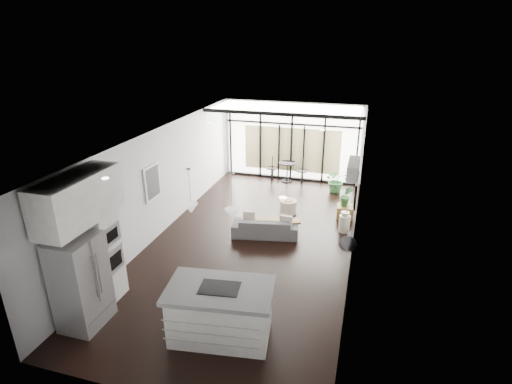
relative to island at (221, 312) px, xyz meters
The scene contains 27 objects.
floor 3.55m from the island, 97.24° to the left, with size 5.00×10.00×0.00m, color black.
ceiling 4.20m from the island, 97.24° to the left, with size 5.00×10.00×0.00m, color white.
wall_left 4.65m from the island, 130.19° to the left, with size 0.02×10.00×2.80m, color silver.
wall_right 4.14m from the island, 59.44° to the left, with size 0.02×10.00×2.80m, color silver.
wall_back 8.54m from the island, 92.99° to the left, with size 5.00×0.02×2.80m, color silver.
wall_front 1.82m from the island, 106.28° to the right, with size 5.00×0.02×2.80m, color silver.
glazing 8.42m from the island, 93.03° to the left, with size 5.00×0.20×2.80m, color black.
skylight 7.83m from the island, 93.39° to the left, with size 4.70×1.90×0.06m, color white.
neighbour_building 8.47m from the island, 93.01° to the left, with size 3.50×0.02×1.60m, color beige.
island is the anchor object (origin of this frame).
cooktop 0.50m from the island, 97.13° to the right, with size 0.68×0.45×0.01m, color black.
fridge 2.57m from the island, behind, with size 0.68×0.86×1.77m, color gray.
appliance_column 2.74m from the island, behind, with size 0.57×0.60×2.21m, color white.
upper_cabinets 3.16m from the island, behind, with size 0.62×1.75×0.86m, color white.
pendant_left 1.93m from the island, 135.31° to the left, with size 0.26×0.26×0.18m, color white.
pendant_right 1.73m from the island, 92.94° to the left, with size 0.26×0.26×0.18m, color white.
sofa 3.88m from the island, 93.27° to the left, with size 1.73×0.51×0.68m, color #464548.
console_bench 4.06m from the island, 89.25° to the left, with size 1.26×0.31×0.40m, color brown.
pouf 5.45m from the island, 89.16° to the left, with size 0.49×0.49×0.40m, color beige.
crate 5.87m from the island, 72.74° to the left, with size 0.47×0.47×0.36m, color brown.
plant_tall 7.65m from the island, 80.28° to the left, with size 0.74×0.82×0.64m, color #306A34.
plant_crate 5.86m from the island, 72.74° to the left, with size 0.35×0.64×0.28m, color #306A34.
milk_can 5.01m from the island, 69.11° to the left, with size 0.30×0.30×0.58m, color beige.
bistro_set 8.12m from the island, 93.65° to the left, with size 1.62×0.65×0.78m, color black.
tv 4.98m from the island, 65.78° to the left, with size 0.05×1.10×0.65m, color black.
ac_unit 3.84m from the island, 54.18° to the left, with size 0.22×0.90×0.30m, color silver.
framed_art 4.30m from the island, 134.31° to the left, with size 0.04×0.70×0.90m, color black.
Camera 1 is at (2.60, -8.76, 5.03)m, focal length 28.00 mm.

